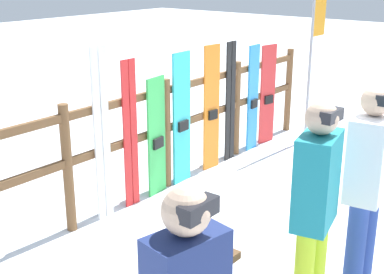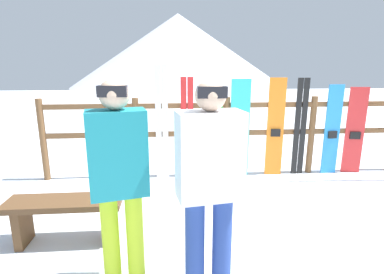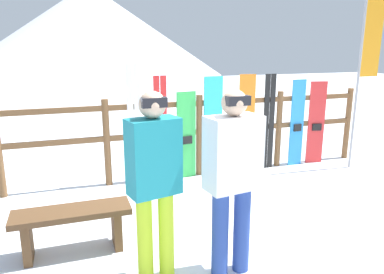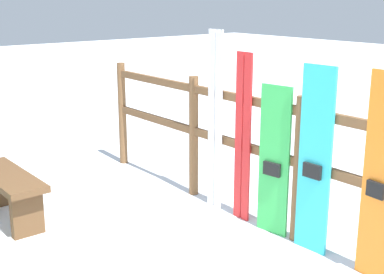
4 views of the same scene
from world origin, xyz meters
name	(u,v)px [view 2 (image 2 of 4)]	position (x,y,z in m)	size (l,w,h in m)	color
ground_plane	(261,243)	(0.00, 0.00, 0.00)	(40.00, 40.00, 0.00)	white
mountain_backdrop	(178,51)	(0.00, 24.01, 3.00)	(18.00, 18.00, 6.00)	silver
fence	(226,130)	(0.00, 2.01, 0.77)	(5.86, 0.10, 1.29)	brown
bench	(65,212)	(-1.99, 0.19, 0.34)	(1.14, 0.36, 0.47)	brown
person_teal	(119,174)	(-1.31, -0.51, 0.99)	(0.47, 0.32, 1.69)	#B7D826
person_white	(209,178)	(-0.64, -0.61, 0.97)	(0.51, 0.33, 1.69)	navy
ski_pair_white	(162,123)	(-1.03, 1.95, 0.90)	(0.19, 0.02, 1.79)	white
ski_pair_red	(187,129)	(-0.64, 1.95, 0.81)	(0.20, 0.02, 1.61)	red
snowboard_green	(212,136)	(-0.23, 1.95, 0.68)	(0.32, 0.08, 1.36)	green
snowboard_cyan	(240,129)	(0.21, 1.95, 0.79)	(0.31, 0.06, 1.58)	#2DBFCC
snowboard_orange	(275,128)	(0.79, 1.95, 0.79)	(0.27, 0.07, 1.60)	orange
ski_pair_black	(300,127)	(1.21, 1.95, 0.80)	(0.19, 0.02, 1.59)	black
snowboard_blue	(332,130)	(1.76, 1.95, 0.74)	(0.26, 0.06, 1.49)	#288CE0
snowboard_red	(355,131)	(2.15, 1.95, 0.72)	(0.30, 0.10, 1.44)	red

